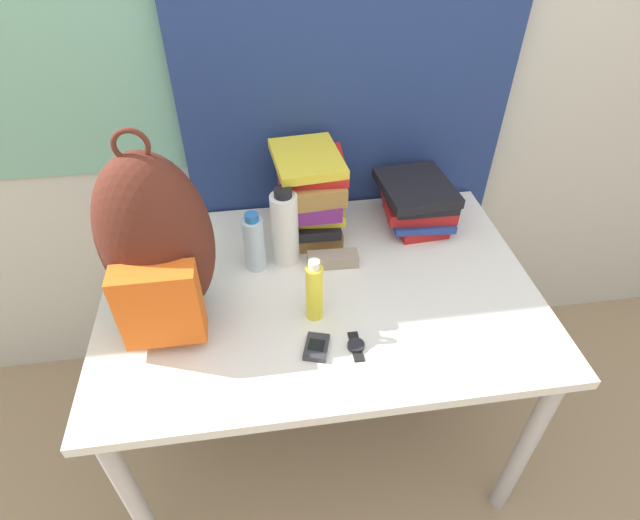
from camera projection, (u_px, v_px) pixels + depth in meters
name	position (u px, v px, depth m)	size (l,w,h in m)	color
wall_back	(294.00, 48.00, 1.48)	(6.00, 0.06, 2.50)	beige
curtain_blue	(350.00, 52.00, 1.45)	(1.04, 0.04, 2.50)	navy
desk	(320.00, 307.00, 1.48)	(1.23, 0.84, 0.75)	silver
backpack	(157.00, 247.00, 1.20)	(0.27, 0.26, 0.53)	#512319
book_stack_left	(309.00, 194.00, 1.54)	(0.23, 0.29, 0.28)	olive
book_stack_center	(417.00, 201.00, 1.62)	(0.25, 0.26, 0.15)	red
water_bottle	(254.00, 243.00, 1.44)	(0.06, 0.06, 0.19)	silver
sports_bottle	(285.00, 228.00, 1.44)	(0.08, 0.08, 0.25)	white
sunscreen_bottle	(314.00, 291.00, 1.28)	(0.05, 0.05, 0.19)	yellow
cell_phone	(317.00, 347.00, 1.25)	(0.08, 0.10, 0.02)	#2D2D33
sunglasses_case	(333.00, 259.00, 1.49)	(0.15, 0.06, 0.04)	gray
wristwatch	(356.00, 346.00, 1.26)	(0.04, 0.10, 0.01)	black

